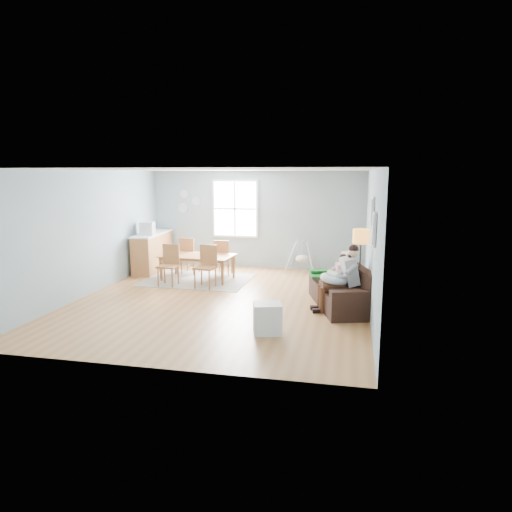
% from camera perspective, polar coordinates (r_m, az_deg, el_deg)
% --- Properties ---
extents(room, '(8.40, 9.40, 3.90)m').
position_cam_1_polar(room, '(9.33, -4.42, 8.99)').
color(room, '#A06839').
extents(window, '(1.32, 0.08, 1.62)m').
position_cam_1_polar(window, '(12.86, -2.62, 5.92)').
color(window, silver).
rests_on(window, room).
extents(pictures, '(0.05, 1.34, 0.74)m').
position_cam_1_polar(pictures, '(7.95, 14.44, 4.35)').
color(pictures, silver).
rests_on(pictures, room).
extents(wall_plates, '(0.67, 0.02, 0.66)m').
position_cam_1_polar(wall_plates, '(13.28, -8.53, 6.74)').
color(wall_plates, '#A6BBC7').
rests_on(wall_plates, room).
extents(sofa, '(1.42, 2.21, 0.83)m').
position_cam_1_polar(sofa, '(9.29, 10.90, -4.46)').
color(sofa, black).
rests_on(sofa, room).
extents(green_throw, '(1.08, 0.96, 0.04)m').
position_cam_1_polar(green_throw, '(9.85, 9.45, -2.16)').
color(green_throw, '#166326').
rests_on(green_throw, sofa).
extents(beige_pillow, '(0.27, 0.50, 0.48)m').
position_cam_1_polar(beige_pillow, '(9.75, 11.36, -1.04)').
color(beige_pillow, '#C1B593').
rests_on(beige_pillow, sofa).
extents(father, '(0.95, 0.58, 1.30)m').
position_cam_1_polar(father, '(8.88, 10.67, -2.45)').
color(father, gray).
rests_on(father, sofa).
extents(nursing_pillow, '(0.63, 0.62, 0.21)m').
position_cam_1_polar(nursing_pillow, '(8.86, 9.70, -2.83)').
color(nursing_pillow, silver).
rests_on(nursing_pillow, father).
extents(infant, '(0.28, 0.34, 0.13)m').
position_cam_1_polar(infant, '(8.87, 9.61, -2.27)').
color(infant, silver).
rests_on(infant, nursing_pillow).
extents(toddler, '(0.55, 0.34, 0.83)m').
position_cam_1_polar(toddler, '(9.35, 10.22, -1.76)').
color(toddler, white).
rests_on(toddler, sofa).
extents(floor_lamp, '(0.32, 0.32, 1.57)m').
position_cam_1_polar(floor_lamp, '(9.02, 12.97, 1.58)').
color(floor_lamp, black).
rests_on(floor_lamp, room).
extents(storage_cube, '(0.55, 0.52, 0.51)m').
position_cam_1_polar(storage_cube, '(7.65, 1.36, -7.79)').
color(storage_cube, silver).
rests_on(storage_cube, room).
extents(rug, '(2.61, 2.01, 0.01)m').
position_cam_1_polar(rug, '(11.51, -7.31, -2.95)').
color(rug, '#9D9790').
rests_on(rug, room).
extents(dining_table, '(1.85, 1.12, 0.63)m').
position_cam_1_polar(dining_table, '(11.45, -7.35, -1.45)').
color(dining_table, brown).
rests_on(dining_table, rug).
extents(chair_sw, '(0.45, 0.45, 0.97)m').
position_cam_1_polar(chair_sw, '(11.00, -10.77, -0.74)').
color(chair_sw, brown).
rests_on(chair_sw, rug).
extents(chair_se, '(0.50, 0.50, 0.99)m').
position_cam_1_polar(chair_se, '(10.66, -6.19, -0.90)').
color(chair_se, brown).
rests_on(chair_se, rug).
extents(chair_nw, '(0.48, 0.48, 0.97)m').
position_cam_1_polar(chair_nw, '(12.15, -8.41, 0.34)').
color(chair_nw, brown).
rests_on(chair_nw, rug).
extents(chair_ne, '(0.42, 0.42, 0.94)m').
position_cam_1_polar(chair_ne, '(11.85, -4.20, 0.08)').
color(chair_ne, brown).
rests_on(chair_ne, rug).
extents(counter, '(0.64, 1.87, 1.03)m').
position_cam_1_polar(counter, '(12.80, -12.81, 0.57)').
color(counter, brown).
rests_on(counter, room).
extents(monitor, '(0.40, 0.38, 0.33)m').
position_cam_1_polar(monitor, '(12.38, -13.46, 3.37)').
color(monitor, silver).
rests_on(monitor, counter).
extents(baby_swing, '(0.90, 0.92, 0.85)m').
position_cam_1_polar(baby_swing, '(12.33, 5.79, -0.26)').
color(baby_swing, silver).
rests_on(baby_swing, room).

